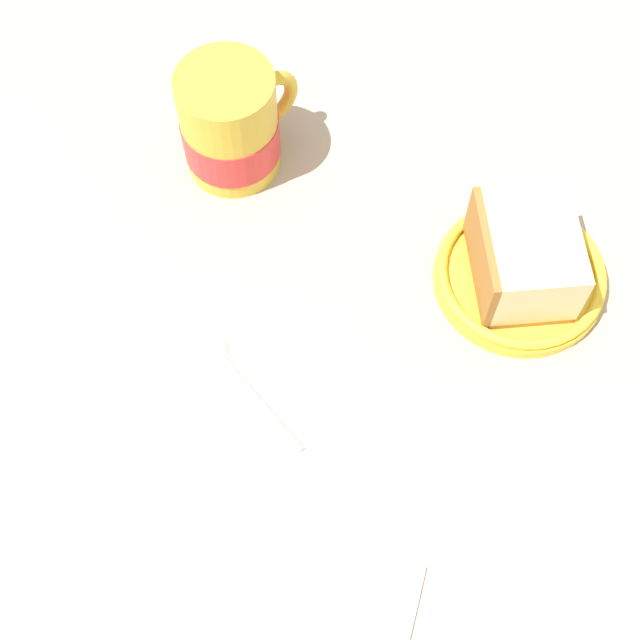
{
  "coord_description": "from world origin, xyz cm",
  "views": [
    {
      "loc": [
        3.55,
        32.23,
        62.88
      ],
      "look_at": [
        4.88,
        2.04,
        3.0
      ],
      "focal_mm": 51.08,
      "sensor_mm": 36.0,
      "label": 1
    }
  ],
  "objects_px": {
    "cake_slice": "(525,256)",
    "teaspoon": "(228,363)",
    "small_plate": "(520,276)",
    "tea_mug": "(231,125)",
    "folded_napkin": "(317,620)"
  },
  "relations": [
    {
      "from": "cake_slice",
      "to": "tea_mug",
      "type": "xyz_separation_m",
      "value": [
        0.23,
        -0.11,
        0.01
      ]
    },
    {
      "from": "small_plate",
      "to": "teaspoon",
      "type": "height_order",
      "value": "small_plate"
    },
    {
      "from": "tea_mug",
      "to": "teaspoon",
      "type": "xyz_separation_m",
      "value": [
        -0.01,
        0.19,
        -0.04
      ]
    },
    {
      "from": "tea_mug",
      "to": "folded_napkin",
      "type": "relative_size",
      "value": 0.81
    },
    {
      "from": "cake_slice",
      "to": "teaspoon",
      "type": "distance_m",
      "value": 0.24
    },
    {
      "from": "cake_slice",
      "to": "teaspoon",
      "type": "height_order",
      "value": "cake_slice"
    },
    {
      "from": "small_plate",
      "to": "teaspoon",
      "type": "distance_m",
      "value": 0.24
    },
    {
      "from": "tea_mug",
      "to": "folded_napkin",
      "type": "height_order",
      "value": "tea_mug"
    },
    {
      "from": "folded_napkin",
      "to": "small_plate",
      "type": "bearing_deg",
      "value": -119.01
    },
    {
      "from": "cake_slice",
      "to": "tea_mug",
      "type": "distance_m",
      "value": 0.26
    },
    {
      "from": "small_plate",
      "to": "folded_napkin",
      "type": "distance_m",
      "value": 0.3
    },
    {
      "from": "tea_mug",
      "to": "small_plate",
      "type": "bearing_deg",
      "value": 155.03
    },
    {
      "from": "cake_slice",
      "to": "teaspoon",
      "type": "bearing_deg",
      "value": 20.42
    },
    {
      "from": "cake_slice",
      "to": "folded_napkin",
      "type": "relative_size",
      "value": 0.8
    },
    {
      "from": "tea_mug",
      "to": "teaspoon",
      "type": "height_order",
      "value": "tea_mug"
    }
  ]
}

